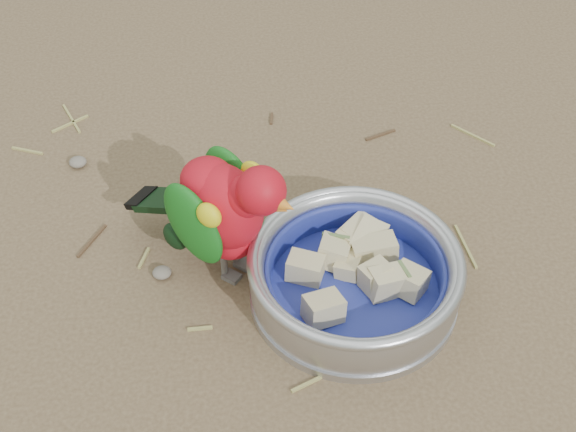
{
  "coord_description": "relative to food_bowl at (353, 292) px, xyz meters",
  "views": [
    {
      "loc": [
        -0.08,
        -0.45,
        0.65
      ],
      "look_at": [
        -0.03,
        0.14,
        0.08
      ],
      "focal_mm": 50.0,
      "sensor_mm": 36.0,
      "label": 1
    }
  ],
  "objects": [
    {
      "name": "ground_debris",
      "position": [
        -0.03,
        -0.05,
        -0.01
      ],
      "size": [
        0.9,
        0.8,
        0.01
      ],
      "primitive_type": null,
      "color": "#9C9653",
      "rests_on": "ground"
    },
    {
      "name": "ground",
      "position": [
        -0.03,
        -0.09,
        -0.01
      ],
      "size": [
        60.0,
        60.0,
        0.0
      ],
      "primitive_type": "plane",
      "color": "brown"
    },
    {
      "name": "fruit_wedges",
      "position": [
        -0.0,
        0.0,
        0.02
      ],
      "size": [
        0.13,
        0.13,
        0.03
      ],
      "primitive_type": null,
      "color": "#C6B888",
      "rests_on": "food_bowl"
    },
    {
      "name": "food_bowl",
      "position": [
        0.0,
        0.0,
        0.0
      ],
      "size": [
        0.22,
        0.22,
        0.02
      ],
      "primitive_type": "cylinder",
      "color": "#B2B2BA",
      "rests_on": "ground"
    },
    {
      "name": "bowl_wall",
      "position": [
        0.0,
        0.0,
        0.03
      ],
      "size": [
        0.22,
        0.22,
        0.04
      ],
      "primitive_type": null,
      "color": "#B2B2BA",
      "rests_on": "food_bowl"
    },
    {
      "name": "lory_parrot",
      "position": [
        -0.13,
        0.05,
        0.07
      ],
      "size": [
        0.21,
        0.19,
        0.16
      ],
      "primitive_type": null,
      "rotation": [
        0.0,
        0.0,
        -2.23
      ],
      "color": "#AF0D1A",
      "rests_on": "ground"
    }
  ]
}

